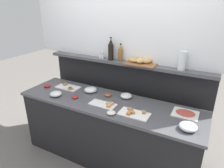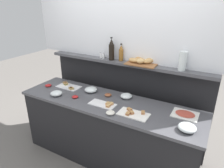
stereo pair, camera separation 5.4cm
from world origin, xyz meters
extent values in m
plane|color=slate|center=(0.00, 0.60, 0.00)|extent=(12.00, 12.00, 0.00)
cube|color=black|center=(0.00, 0.00, 0.43)|extent=(2.36, 0.65, 0.86)
cube|color=#4C4C51|center=(0.00, 0.00, 0.88)|extent=(2.40, 0.69, 0.03)
cube|color=black|center=(0.00, 0.52, 0.63)|extent=(2.41, 0.08, 1.27)
cube|color=#4C4C51|center=(0.00, 0.47, 1.29)|extent=(2.41, 0.22, 0.04)
cube|color=white|center=(0.00, 0.54, 1.95)|extent=(3.01, 0.08, 1.29)
cube|color=white|center=(-0.74, 0.12, 0.90)|extent=(0.35, 0.20, 0.01)
cube|color=#B7844C|center=(-0.65, 0.06, 0.91)|extent=(0.07, 0.06, 0.01)
cube|color=#66994C|center=(-0.65, 0.06, 0.92)|extent=(0.07, 0.06, 0.01)
cube|color=#B7844C|center=(-0.65, 0.06, 0.92)|extent=(0.07, 0.06, 0.01)
cube|color=#B7844C|center=(-0.81, 0.15, 0.91)|extent=(0.04, 0.06, 0.01)
cube|color=#66994C|center=(-0.81, 0.15, 0.92)|extent=(0.04, 0.06, 0.01)
cube|color=#B7844C|center=(-0.81, 0.15, 0.92)|extent=(0.04, 0.06, 0.01)
cube|color=#B7844C|center=(-0.85, 0.17, 0.91)|extent=(0.07, 0.06, 0.01)
cube|color=#66994C|center=(-0.85, 0.17, 0.92)|extent=(0.07, 0.06, 0.01)
cube|color=#B7844C|center=(-0.85, 0.17, 0.92)|extent=(0.07, 0.06, 0.01)
cube|color=#B7844C|center=(-0.87, 0.19, 0.91)|extent=(0.06, 0.07, 0.01)
cube|color=#66994C|center=(-0.87, 0.19, 0.92)|extent=(0.06, 0.07, 0.01)
cube|color=#B7844C|center=(-0.87, 0.19, 0.92)|extent=(0.06, 0.07, 0.01)
cube|color=#B7844C|center=(-0.63, 0.07, 0.91)|extent=(0.07, 0.06, 0.01)
cube|color=#66994C|center=(-0.63, 0.07, 0.92)|extent=(0.07, 0.06, 0.01)
cube|color=#B7844C|center=(-0.63, 0.07, 0.92)|extent=(0.07, 0.06, 0.01)
cube|color=white|center=(-0.01, -0.10, 0.90)|extent=(0.34, 0.16, 0.01)
cube|color=tan|center=(0.05, -0.08, 0.91)|extent=(0.04, 0.06, 0.01)
cube|color=#D1664C|center=(0.05, -0.08, 0.92)|extent=(0.04, 0.06, 0.01)
cube|color=tan|center=(0.05, -0.08, 0.92)|extent=(0.04, 0.06, 0.01)
cube|color=tan|center=(0.09, -0.07, 0.91)|extent=(0.06, 0.07, 0.01)
cube|color=#D1664C|center=(0.09, -0.07, 0.92)|extent=(0.06, 0.07, 0.01)
cube|color=tan|center=(0.09, -0.07, 0.92)|extent=(0.06, 0.07, 0.01)
cube|color=tan|center=(0.09, -0.13, 0.91)|extent=(0.04, 0.06, 0.01)
cube|color=#D1664C|center=(0.09, -0.13, 0.92)|extent=(0.04, 0.06, 0.01)
cube|color=tan|center=(0.09, -0.13, 0.92)|extent=(0.04, 0.06, 0.01)
cube|color=white|center=(0.42, -0.13, 0.90)|extent=(0.35, 0.19, 0.01)
cube|color=#AD7A47|center=(0.51, -0.07, 0.91)|extent=(0.06, 0.07, 0.01)
cube|color=#D1664C|center=(0.51, -0.07, 0.92)|extent=(0.06, 0.07, 0.01)
cube|color=#AD7A47|center=(0.51, -0.07, 0.92)|extent=(0.06, 0.07, 0.01)
cube|color=#AD7A47|center=(0.35, -0.08, 0.91)|extent=(0.07, 0.05, 0.01)
cube|color=#D1664C|center=(0.35, -0.08, 0.92)|extent=(0.07, 0.05, 0.01)
cube|color=#AD7A47|center=(0.35, -0.08, 0.92)|extent=(0.07, 0.05, 0.01)
cube|color=#AD7A47|center=(0.37, -0.18, 0.91)|extent=(0.04, 0.06, 0.01)
cube|color=#D1664C|center=(0.37, -0.18, 0.92)|extent=(0.04, 0.06, 0.01)
cube|color=#AD7A47|center=(0.37, -0.18, 0.92)|extent=(0.04, 0.06, 0.01)
cube|color=#AD7A47|center=(0.40, -0.13, 0.91)|extent=(0.07, 0.07, 0.01)
cube|color=#D1664C|center=(0.40, -0.13, 0.92)|extent=(0.07, 0.07, 0.01)
cube|color=#AD7A47|center=(0.40, -0.13, 0.92)|extent=(0.07, 0.07, 0.01)
cube|color=white|center=(0.93, 0.14, 0.90)|extent=(0.28, 0.24, 0.01)
ellipsoid|color=#B24738|center=(0.93, 0.14, 0.91)|extent=(0.21, 0.17, 0.01)
ellipsoid|color=silver|center=(0.17, 0.21, 0.92)|extent=(0.15, 0.15, 0.06)
ellipsoid|color=#BF4C3F|center=(0.17, 0.21, 0.91)|extent=(0.12, 0.12, 0.04)
ellipsoid|color=silver|center=(1.00, -0.15, 0.93)|extent=(0.18, 0.18, 0.07)
ellipsoid|color=white|center=(1.00, -0.15, 0.92)|extent=(0.14, 0.14, 0.04)
ellipsoid|color=silver|center=(-0.35, 0.14, 0.93)|extent=(0.18, 0.18, 0.07)
ellipsoid|color=#F28C4C|center=(-0.35, 0.14, 0.92)|extent=(0.14, 0.14, 0.04)
ellipsoid|color=silver|center=(-0.69, -0.18, 0.92)|extent=(0.16, 0.16, 0.06)
ellipsoid|color=#BF4C3F|center=(-0.69, -0.18, 0.91)|extent=(0.12, 0.12, 0.04)
ellipsoid|color=red|center=(-0.43, -0.12, 0.91)|extent=(0.08, 0.08, 0.03)
ellipsoid|color=brown|center=(-0.07, 0.14, 0.91)|extent=(0.09, 0.09, 0.03)
ellipsoid|color=red|center=(-1.02, -0.01, 0.91)|extent=(0.09, 0.09, 0.03)
ellipsoid|color=silver|center=(0.19, -0.25, 0.91)|extent=(0.10, 0.10, 0.04)
cylinder|color=#8E5B23|center=(-0.05, 0.47, 1.39)|extent=(0.06, 0.06, 0.16)
cone|color=#8E5B23|center=(-0.05, 0.47, 1.50)|extent=(0.05, 0.05, 0.06)
cylinder|color=black|center=(-0.05, 0.47, 1.54)|extent=(0.02, 0.02, 0.02)
cylinder|color=black|center=(-0.18, 0.43, 1.42)|extent=(0.08, 0.08, 0.22)
cone|color=black|center=(-0.18, 0.43, 1.57)|extent=(0.06, 0.06, 0.08)
cylinder|color=black|center=(-0.18, 0.43, 1.62)|extent=(0.03, 0.03, 0.02)
cylinder|color=white|center=(-0.37, 0.44, 1.34)|extent=(0.03, 0.03, 0.08)
cylinder|color=#B7BABF|center=(-0.37, 0.44, 1.39)|extent=(0.03, 0.03, 0.01)
cylinder|color=white|center=(-0.32, 0.44, 1.34)|extent=(0.03, 0.03, 0.08)
cylinder|color=#B7BABF|center=(-0.32, 0.44, 1.39)|extent=(0.03, 0.03, 0.01)
cube|color=brown|center=(0.26, 0.44, 1.31)|extent=(0.40, 0.26, 0.02)
ellipsoid|color=#B7844C|center=(0.19, 0.49, 1.35)|extent=(0.11, 0.13, 0.06)
ellipsoid|color=#AD7A47|center=(0.24, 0.45, 1.35)|extent=(0.12, 0.15, 0.07)
ellipsoid|color=tan|center=(0.15, 0.42, 1.35)|extent=(0.16, 0.12, 0.06)
ellipsoid|color=tan|center=(0.26, 0.42, 1.36)|extent=(0.12, 0.14, 0.07)
ellipsoid|color=tan|center=(0.25, 0.47, 1.35)|extent=(0.16, 0.13, 0.06)
ellipsoid|color=tan|center=(0.35, 0.50, 1.35)|extent=(0.15, 0.18, 0.06)
ellipsoid|color=tan|center=(0.33, 0.46, 1.35)|extent=(0.14, 0.14, 0.06)
cylinder|color=silver|center=(0.77, 0.44, 1.42)|extent=(0.09, 0.09, 0.23)
camera|label=1|loc=(1.12, -1.99, 2.08)|focal=32.44mm
camera|label=2|loc=(1.17, -1.97, 2.08)|focal=32.44mm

